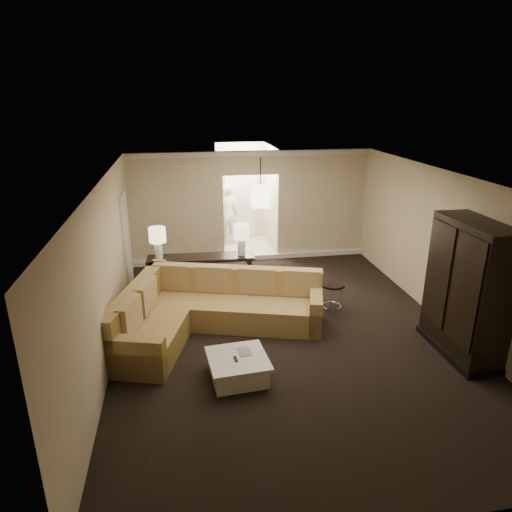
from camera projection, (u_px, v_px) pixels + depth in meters
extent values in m
plane|color=black|center=(286.00, 333.00, 8.26)|extent=(8.00, 8.00, 0.00)
cube|color=#C5AF95|center=(251.00, 207.00, 11.50)|extent=(6.00, 0.04, 2.80)
cube|color=#C5AF95|center=(393.00, 414.00, 4.07)|extent=(6.00, 0.04, 2.80)
cube|color=#C5AF95|center=(106.00, 272.00, 7.31)|extent=(0.04, 8.00, 2.80)
cube|color=#C5AF95|center=(449.00, 251.00, 8.26)|extent=(0.04, 8.00, 2.80)
cube|color=white|center=(290.00, 179.00, 7.31)|extent=(6.00, 8.00, 0.02)
cube|color=silver|center=(251.00, 154.00, 11.00)|extent=(6.00, 0.10, 0.12)
cube|color=silver|center=(252.00, 257.00, 11.90)|extent=(6.00, 0.10, 0.12)
cube|color=silver|center=(127.00, 240.00, 10.03)|extent=(0.05, 0.90, 2.10)
cube|color=beige|center=(246.00, 247.00, 12.90)|extent=(1.40, 2.00, 0.01)
cube|color=beige|center=(220.00, 199.00, 12.31)|extent=(0.04, 2.00, 2.80)
cube|color=beige|center=(270.00, 197.00, 12.54)|extent=(0.04, 2.00, 2.80)
cube|color=beige|center=(240.00, 191.00, 13.35)|extent=(1.40, 0.04, 2.80)
cube|color=silver|center=(240.00, 203.00, 13.44)|extent=(0.90, 0.05, 2.10)
cube|color=brown|center=(232.00, 311.00, 8.59)|extent=(3.50, 1.92, 0.47)
cube|color=brown|center=(148.00, 342.00, 7.51)|extent=(1.41, 1.78, 0.47)
cube|color=brown|center=(234.00, 279.00, 8.77)|extent=(3.29, 1.21, 0.51)
cube|color=brown|center=(137.00, 299.00, 7.91)|extent=(1.02, 2.65, 0.51)
cube|color=brown|center=(315.00, 310.00, 8.38)|extent=(0.50, 1.03, 0.69)
cube|color=brown|center=(133.00, 358.00, 6.85)|extent=(1.03, 0.50, 0.69)
cube|color=olive|center=(171.00, 277.00, 8.84)|extent=(0.71, 0.37, 0.51)
cube|color=olive|center=(214.00, 279.00, 8.75)|extent=(0.71, 0.37, 0.51)
cube|color=olive|center=(257.00, 280.00, 8.66)|extent=(0.71, 0.37, 0.51)
cube|color=olive|center=(301.00, 283.00, 8.56)|extent=(0.71, 0.37, 0.51)
cube|color=olive|center=(146.00, 296.00, 7.99)|extent=(0.36, 0.69, 0.51)
cube|color=olive|center=(129.00, 316.00, 7.26)|extent=(0.36, 0.69, 0.51)
cube|color=beige|center=(238.00, 369.00, 6.92)|extent=(0.86, 0.86, 0.30)
cube|color=beige|center=(238.00, 359.00, 6.87)|extent=(0.95, 0.95, 0.05)
cube|color=black|center=(236.00, 359.00, 6.80)|extent=(0.06, 0.14, 0.02)
cube|color=beige|center=(244.00, 352.00, 7.01)|extent=(0.22, 0.28, 0.01)
cube|color=black|center=(201.00, 258.00, 9.61)|extent=(2.25, 0.60, 0.06)
cube|color=black|center=(153.00, 279.00, 9.63)|extent=(0.10, 0.46, 0.81)
cube|color=black|center=(249.00, 274.00, 9.88)|extent=(0.10, 0.46, 0.81)
cube|color=black|center=(202.00, 289.00, 9.85)|extent=(2.15, 0.54, 0.04)
cube|color=black|center=(468.00, 290.00, 7.29)|extent=(0.63, 1.51, 2.27)
cube|color=black|center=(465.00, 292.00, 6.84)|extent=(0.03, 0.67, 1.73)
cube|color=black|center=(438.00, 273.00, 7.54)|extent=(0.03, 0.67, 1.73)
cube|color=black|center=(458.00, 349.00, 7.66)|extent=(0.67, 1.58, 0.11)
cylinder|color=black|center=(333.00, 285.00, 8.93)|extent=(0.47, 0.47, 0.04)
torus|color=silver|center=(331.00, 306.00, 9.09)|extent=(0.39, 0.39, 0.03)
cylinder|color=silver|center=(341.00, 297.00, 9.07)|extent=(0.03, 0.03, 0.56)
cylinder|color=silver|center=(325.00, 295.00, 9.16)|extent=(0.03, 0.03, 0.56)
cylinder|color=silver|center=(330.00, 302.00, 8.87)|extent=(0.03, 0.03, 0.56)
cylinder|color=white|center=(158.00, 250.00, 9.43)|extent=(0.16, 0.16, 0.36)
cylinder|color=beige|center=(157.00, 235.00, 9.32)|extent=(0.35, 0.35, 0.30)
cylinder|color=white|center=(241.00, 247.00, 9.64)|extent=(0.16, 0.16, 0.36)
cylinder|color=beige|center=(241.00, 232.00, 9.53)|extent=(0.35, 0.35, 0.30)
cylinder|color=black|center=(260.00, 171.00, 9.92)|extent=(0.02, 0.02, 0.60)
cube|color=#FFEDC6|center=(260.00, 196.00, 10.10)|extent=(0.38, 0.38, 0.48)
imported|color=#EBE3C7|center=(227.00, 211.00, 12.93)|extent=(0.71, 0.48, 1.92)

